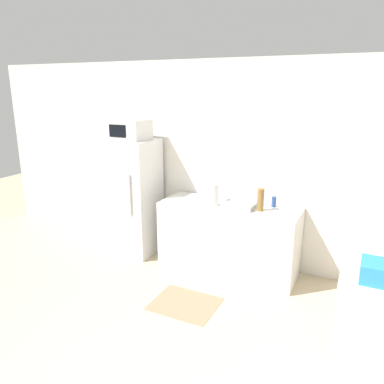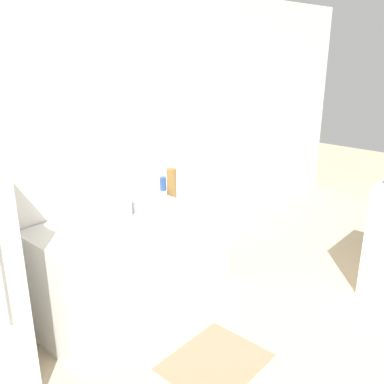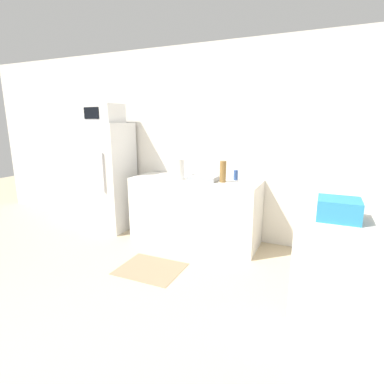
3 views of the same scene
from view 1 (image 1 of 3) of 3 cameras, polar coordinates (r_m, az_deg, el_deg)
wall_back at (r=4.82m, az=7.26°, el=4.10°), size 8.00×0.06×2.60m
refrigerator at (r=5.24m, az=-9.00°, el=-0.73°), size 0.65×0.61×1.59m
microwave at (r=5.06m, az=-9.46°, el=9.37°), size 0.46×0.42×0.26m
counter at (r=4.75m, az=5.59°, el=-6.98°), size 1.71×0.63×0.87m
sink_basin at (r=4.54m, az=7.30°, el=-1.90°), size 0.37×0.31×0.06m
bottle_tall at (r=4.41m, az=10.40°, el=-1.17°), size 0.08×0.08×0.27m
bottle_short at (r=4.60m, az=12.36°, el=-1.47°), size 0.06×0.06×0.13m
basket at (r=2.83m, az=26.78°, el=-10.88°), size 0.25×0.23×0.13m
paper_towel_roll at (r=4.54m, az=3.27°, el=-0.42°), size 0.12×0.12×0.27m
kitchen_rug at (r=4.22m, az=-1.09°, el=-16.63°), size 0.70×0.57×0.01m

